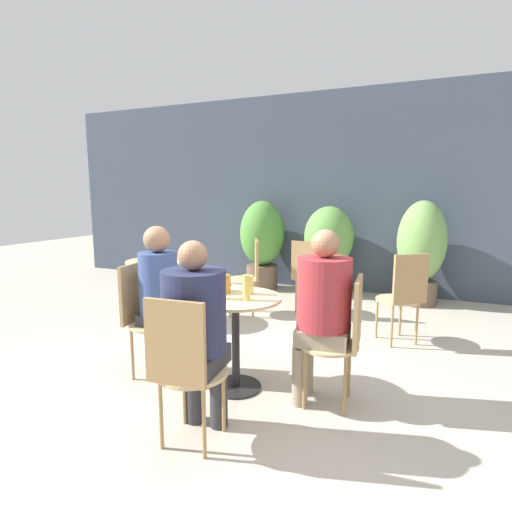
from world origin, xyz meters
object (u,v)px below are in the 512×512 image
at_px(seated_person_1, 196,324).
at_px(potted_plant_0, 262,240).
at_px(bistro_chair_0, 144,310).
at_px(bistro_chair_4, 249,271).
at_px(seated_person_0, 160,288).
at_px(cafe_table_far, 157,276).
at_px(bistro_chair_3, 308,272).
at_px(beer_glass_0, 249,285).
at_px(beer_glass_1, 226,284).
at_px(beer_glass_2, 219,289).
at_px(bistro_chair_5, 404,291).
at_px(bistro_chair_2, 344,331).
at_px(potted_plant_1, 329,244).
at_px(bistro_chair_1, 184,361).
at_px(potted_plant_2, 421,248).
at_px(seated_person_2, 322,304).
at_px(beer_glass_3, 246,288).
at_px(cafe_table_near, 236,320).

height_order(seated_person_1, potted_plant_0, potted_plant_0).
bearing_deg(seated_person_1, bistro_chair_0, -38.79).
bearing_deg(bistro_chair_4, seated_person_0, -24.23).
distance_m(cafe_table_far, seated_person_0, 1.50).
bearing_deg(seated_person_1, seated_person_0, -44.83).
relative_size(bistro_chair_3, beer_glass_0, 6.50).
bearing_deg(seated_person_0, beer_glass_1, -82.04).
xyz_separation_m(seated_person_0, beer_glass_2, (0.56, -0.06, 0.05)).
relative_size(bistro_chair_5, beer_glass_0, 6.50).
xyz_separation_m(bistro_chair_0, potted_plant_0, (-0.23, 3.17, 0.22)).
height_order(bistro_chair_2, seated_person_0, seated_person_0).
xyz_separation_m(bistro_chair_4, seated_person_1, (0.72, -2.45, 0.17)).
distance_m(seated_person_0, potted_plant_1, 3.22).
xyz_separation_m(cafe_table_far, bistro_chair_1, (1.61, -1.93, 0.01)).
height_order(bistro_chair_2, bistro_chair_5, same).
bearing_deg(bistro_chair_0, potted_plant_2, -37.06).
bearing_deg(bistro_chair_5, seated_person_2, 33.89).
bearing_deg(beer_glass_1, cafe_table_far, 143.61).
bearing_deg(beer_glass_3, bistro_chair_3, 93.02).
height_order(bistro_chair_0, bistro_chair_4, same).
height_order(bistro_chair_3, bistro_chair_5, same).
xyz_separation_m(seated_person_0, beer_glass_0, (0.71, 0.16, 0.05)).
bearing_deg(beer_glass_1, potted_plant_1, 87.61).
height_order(bistro_chair_1, bistro_chair_3, same).
height_order(cafe_table_far, seated_person_2, seated_person_2).
bearing_deg(potted_plant_1, bistro_chair_2, -75.63).
distance_m(bistro_chair_0, potted_plant_2, 3.78).
distance_m(bistro_chair_4, seated_person_1, 2.56).
bearing_deg(bistro_chair_2, seated_person_2, -90.00).
distance_m(bistro_chair_3, seated_person_0, 2.19).
bearing_deg(beer_glass_2, seated_person_1, -76.80).
bearing_deg(bistro_chair_4, bistro_chair_3, 83.71).
bearing_deg(bistro_chair_2, beer_glass_3, -84.48).
xyz_separation_m(beer_glass_0, potted_plant_0, (-1.09, 3.01, -0.03)).
xyz_separation_m(seated_person_2, potted_plant_1, (-0.63, 3.06, 0.04)).
xyz_separation_m(bistro_chair_3, seated_person_1, (0.04, -2.68, 0.17)).
bearing_deg(seated_person_2, bistro_chair_5, 156.51).
bearing_deg(bistro_chair_3, potted_plant_2, -132.72).
height_order(bistro_chair_5, beer_glass_1, bistro_chair_5).
bearing_deg(potted_plant_2, bistro_chair_4, -146.19).
bearing_deg(bistro_chair_4, bistro_chair_1, -9.50).
xyz_separation_m(cafe_table_near, cafe_table_far, (-1.55, 1.13, -0.00)).
bearing_deg(seated_person_1, beer_glass_1, -81.66).
relative_size(cafe_table_far, bistro_chair_3, 0.78).
bearing_deg(cafe_table_near, bistro_chair_2, 3.97).
bearing_deg(bistro_chair_1, beer_glass_1, -83.14).
relative_size(seated_person_1, beer_glass_3, 6.57).
relative_size(seated_person_0, beer_glass_3, 6.66).
bearing_deg(cafe_table_near, beer_glass_2, -129.39).
height_order(bistro_chair_2, beer_glass_2, bistro_chair_2).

